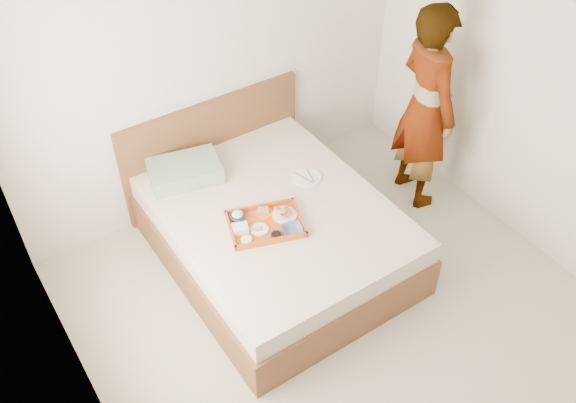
# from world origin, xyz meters

# --- Properties ---
(ground) EXTENTS (3.50, 4.00, 0.01)m
(ground) POSITION_xyz_m (0.00, 0.00, 0.00)
(ground) COLOR beige
(ground) RESTS_ON ground
(wall_back) EXTENTS (3.50, 0.01, 2.60)m
(wall_back) POSITION_xyz_m (0.00, 2.00, 1.30)
(wall_back) COLOR silver
(wall_back) RESTS_ON ground
(wall_left) EXTENTS (0.01, 4.00, 2.60)m
(wall_left) POSITION_xyz_m (-1.75, 0.00, 1.30)
(wall_left) COLOR silver
(wall_left) RESTS_ON ground
(wall_right) EXTENTS (0.01, 4.00, 2.60)m
(wall_right) POSITION_xyz_m (1.75, 0.00, 1.30)
(wall_right) COLOR silver
(wall_right) RESTS_ON ground
(bed) EXTENTS (1.65, 2.00, 0.53)m
(bed) POSITION_xyz_m (-0.09, 1.00, 0.27)
(bed) COLOR brown
(bed) RESTS_ON ground
(headboard) EXTENTS (1.65, 0.06, 0.95)m
(headboard) POSITION_xyz_m (-0.09, 1.97, 0.47)
(headboard) COLOR brown
(headboard) RESTS_ON ground
(pillow) EXTENTS (0.62, 0.49, 0.13)m
(pillow) POSITION_xyz_m (-0.48, 1.70, 0.60)
(pillow) COLOR #86AC85
(pillow) RESTS_ON bed
(tray) EXTENTS (0.63, 0.54, 0.05)m
(tray) POSITION_xyz_m (-0.25, 0.88, 0.55)
(tray) COLOR #C96127
(tray) RESTS_ON bed
(prawn_plate) EXTENTS (0.23, 0.23, 0.01)m
(prawn_plate) POSITION_xyz_m (-0.08, 0.88, 0.55)
(prawn_plate) COLOR white
(prawn_plate) RESTS_ON tray
(navy_bowl_big) EXTENTS (0.19, 0.19, 0.04)m
(navy_bowl_big) POSITION_xyz_m (-0.13, 0.71, 0.56)
(navy_bowl_big) COLOR #181C50
(navy_bowl_big) RESTS_ON tray
(sauce_dish) EXTENTS (0.10, 0.10, 0.03)m
(sauce_dish) POSITION_xyz_m (-0.25, 0.73, 0.56)
(sauce_dish) COLOR black
(sauce_dish) RESTS_ON tray
(meat_plate) EXTENTS (0.17, 0.17, 0.01)m
(meat_plate) POSITION_xyz_m (-0.31, 0.86, 0.55)
(meat_plate) COLOR white
(meat_plate) RESTS_ON tray
(bread_plate) EXTENTS (0.16, 0.16, 0.01)m
(bread_plate) POSITION_xyz_m (-0.19, 0.99, 0.55)
(bread_plate) COLOR orange
(bread_plate) RESTS_ON tray
(salad_bowl) EXTENTS (0.15, 0.15, 0.04)m
(salad_bowl) POSITION_xyz_m (-0.38, 1.05, 0.56)
(salad_bowl) COLOR #181C50
(salad_bowl) RESTS_ON tray
(plastic_tub) EXTENTS (0.14, 0.12, 0.05)m
(plastic_tub) POSITION_xyz_m (-0.43, 0.93, 0.57)
(plastic_tub) COLOR silver
(plastic_tub) RESTS_ON tray
(cheese_round) EXTENTS (0.10, 0.10, 0.03)m
(cheese_round) POSITION_xyz_m (-0.45, 0.81, 0.56)
(cheese_round) COLOR white
(cheese_round) RESTS_ON tray
(dinner_plate) EXTENTS (0.24, 0.24, 0.01)m
(dinner_plate) POSITION_xyz_m (0.32, 1.16, 0.54)
(dinner_plate) COLOR white
(dinner_plate) RESTS_ON bed
(person) EXTENTS (0.53, 0.71, 1.79)m
(person) POSITION_xyz_m (1.36, 0.99, 0.90)
(person) COLOR beige
(person) RESTS_ON ground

